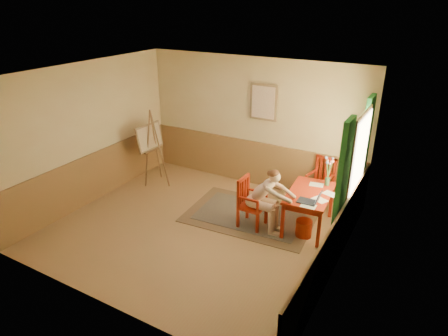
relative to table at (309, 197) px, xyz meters
The scene contains 14 objects.
room 2.15m from the table, 149.30° to the right, with size 5.04×4.54×2.84m.
wainscot 1.75m from the table, behind, with size 5.00×4.50×1.00m.
window 1.00m from the table, ahead, with size 0.12×2.01×2.20m.
wall_portrait 2.28m from the table, 141.50° to the left, with size 0.60×0.05×0.76m.
rug 1.26m from the table, behind, with size 2.51×1.77×0.02m.
table is the anchor object (origin of this frame).
chair_left 1.06m from the table, 154.24° to the right, with size 0.44×0.42×0.95m.
chair_back 0.95m from the table, 94.11° to the left, with size 0.53×0.54×1.01m.
figure 0.81m from the table, 144.15° to the right, with size 0.90×0.39×1.22m.
laptop 0.42m from the table, 70.61° to the right, with size 0.38×0.23×0.23m.
papers 0.21m from the table, 19.00° to the right, with size 0.61×1.05×0.00m.
vase 0.58m from the table, 68.08° to the left, with size 0.19×0.28×0.54m.
wastebasket 0.57m from the table, 82.55° to the right, with size 0.29×0.29×0.31m, color red.
easel 3.70m from the table, behind, with size 0.57×0.75×1.70m.
Camera 1 is at (3.48, -5.16, 3.91)m, focal length 31.74 mm.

